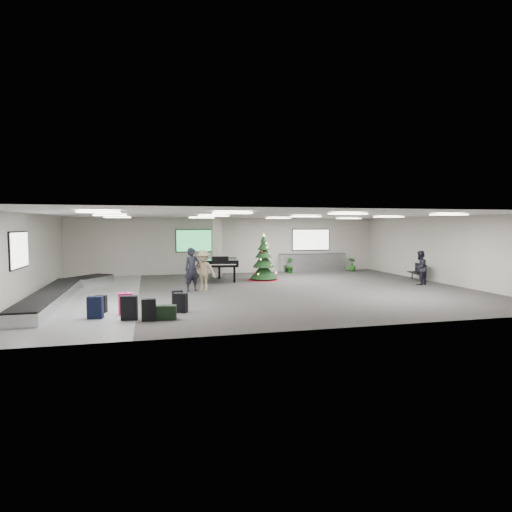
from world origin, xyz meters
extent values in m
plane|color=#322F2D|center=(0.00, 0.00, 0.00)|extent=(18.00, 18.00, 0.00)
cube|color=#B3AFA3|center=(0.00, 7.00, 1.60)|extent=(18.00, 0.02, 3.20)
cube|color=#B3AFA3|center=(0.00, -7.00, 1.60)|extent=(18.00, 0.02, 3.20)
cube|color=#B3AFA3|center=(-9.00, 0.00, 1.60)|extent=(0.02, 14.00, 3.20)
cube|color=#B3AFA3|center=(9.00, 0.00, 1.60)|extent=(0.02, 14.00, 3.20)
cube|color=silver|center=(0.00, 0.00, 3.20)|extent=(18.00, 14.00, 0.02)
cube|color=slate|center=(-7.00, 0.00, 0.00)|extent=(4.00, 14.00, 0.01)
cube|color=#A19D93|center=(-1.00, 5.60, 1.60)|extent=(0.50, 0.50, 3.20)
cube|color=green|center=(-2.00, 6.95, 1.90)|extent=(2.20, 0.08, 1.30)
cube|color=white|center=(5.00, 6.95, 1.90)|extent=(2.40, 0.08, 1.30)
cube|color=white|center=(-8.95, -1.00, 1.90)|extent=(0.08, 2.10, 1.30)
cube|color=white|center=(-6.00, -4.00, 3.14)|extent=(1.20, 0.60, 0.04)
cube|color=white|center=(-6.00, 0.00, 3.14)|extent=(1.20, 0.60, 0.04)
cube|color=white|center=(-6.00, 4.00, 3.14)|extent=(1.20, 0.60, 0.04)
cube|color=white|center=(-2.00, -4.00, 3.14)|extent=(1.20, 0.60, 0.04)
cube|color=white|center=(-2.00, 0.00, 3.14)|extent=(1.20, 0.60, 0.04)
cube|color=white|center=(-2.00, 4.00, 3.14)|extent=(1.20, 0.60, 0.04)
cube|color=white|center=(2.00, -4.00, 3.14)|extent=(1.20, 0.60, 0.04)
cube|color=white|center=(2.00, 0.00, 3.14)|extent=(1.20, 0.60, 0.04)
cube|color=white|center=(2.00, 4.00, 3.14)|extent=(1.20, 0.60, 0.04)
cube|color=white|center=(6.00, -4.00, 3.14)|extent=(1.20, 0.60, 0.04)
cube|color=white|center=(6.00, 0.00, 3.14)|extent=(1.20, 0.60, 0.04)
cube|color=white|center=(6.00, 4.00, 3.14)|extent=(1.20, 0.60, 0.04)
cube|color=silver|center=(-8.00, -1.00, 0.19)|extent=(1.00, 8.00, 0.38)
cube|color=black|center=(-8.00, -1.00, 0.40)|extent=(0.95, 7.90, 0.05)
cube|color=silver|center=(-7.20, 3.60, 0.19)|extent=(1.97, 2.21, 0.38)
cube|color=black|center=(-7.20, 3.60, 0.40)|extent=(1.87, 2.10, 0.05)
cube|color=silver|center=(5.00, 6.65, 0.53)|extent=(4.00, 0.60, 1.05)
cube|color=#2C2C2F|center=(5.00, 6.65, 1.06)|extent=(4.05, 0.65, 0.04)
cube|color=black|center=(-5.17, -4.57, 0.35)|extent=(0.49, 0.31, 0.71)
cube|color=black|center=(-5.17, -4.57, 0.72)|extent=(0.05, 0.15, 0.02)
cube|color=black|center=(-4.62, -4.80, 0.32)|extent=(0.41, 0.22, 0.63)
cube|color=black|center=(-4.62, -4.80, 0.64)|extent=(0.03, 0.13, 0.02)
cube|color=#FF2175|center=(-5.31, -3.76, 0.34)|extent=(0.45, 0.29, 0.67)
cube|color=black|center=(-5.31, -3.76, 0.68)|extent=(0.04, 0.15, 0.02)
cube|color=black|center=(-3.67, -2.73, 0.27)|extent=(0.37, 0.22, 0.54)
cube|color=black|center=(-3.67, -2.73, 0.55)|extent=(0.04, 0.12, 0.02)
cube|color=black|center=(-6.15, -4.14, 0.33)|extent=(0.47, 0.32, 0.66)
cube|color=black|center=(-6.15, -4.14, 0.67)|extent=(0.05, 0.15, 0.02)
cube|color=black|center=(-4.15, -4.75, 0.21)|extent=(0.66, 0.40, 0.41)
cube|color=black|center=(-4.15, -4.75, 0.42)|extent=(0.06, 0.19, 0.02)
cube|color=black|center=(-3.65, -3.84, 0.31)|extent=(0.48, 0.41, 0.62)
cube|color=black|center=(-3.65, -3.84, 0.63)|extent=(0.10, 0.13, 0.02)
cube|color=black|center=(-6.09, -3.25, 0.27)|extent=(0.41, 0.30, 0.55)
cube|color=black|center=(-6.09, -3.25, 0.56)|extent=(0.06, 0.13, 0.02)
cone|color=maroon|center=(1.05, 3.40, 0.05)|extent=(1.67, 1.67, 0.11)
cylinder|color=#3F2819|center=(1.05, 3.40, 0.22)|extent=(0.11, 0.11, 0.44)
cone|color=black|center=(1.05, 3.40, 0.48)|extent=(1.40, 1.40, 0.79)
cone|color=black|center=(1.05, 3.40, 1.01)|extent=(1.14, 1.14, 0.70)
cone|color=black|center=(1.05, 3.40, 1.45)|extent=(0.88, 0.88, 0.61)
cone|color=black|center=(1.05, 3.40, 1.80)|extent=(0.61, 0.61, 0.53)
cone|color=black|center=(1.05, 3.40, 2.11)|extent=(0.35, 0.35, 0.40)
cone|color=#FFE566|center=(1.05, 3.40, 2.30)|extent=(0.14, 0.14, 0.16)
cube|color=black|center=(-1.15, 3.67, 0.93)|extent=(1.99, 2.19, 0.32)
cube|color=black|center=(-1.29, 2.61, 0.84)|extent=(1.67, 0.55, 0.11)
cube|color=white|center=(-1.29, 2.57, 0.90)|extent=(1.48, 0.35, 0.02)
cube|color=black|center=(-1.25, 2.89, 1.15)|extent=(0.79, 0.14, 0.25)
cylinder|color=black|center=(-1.92, 2.97, 0.38)|extent=(0.11, 0.11, 0.77)
cylinder|color=black|center=(-0.58, 2.80, 0.38)|extent=(0.11, 0.11, 0.77)
cylinder|color=black|center=(-1.05, 4.45, 0.38)|extent=(0.11, 0.11, 0.77)
cube|color=black|center=(8.50, 1.41, 0.37)|extent=(0.72, 1.39, 0.05)
cylinder|color=black|center=(8.50, 0.88, 0.18)|extent=(0.05, 0.05, 0.35)
cylinder|color=black|center=(8.50, 1.94, 0.18)|extent=(0.05, 0.05, 0.35)
cube|color=black|center=(8.70, 1.41, 0.62)|extent=(0.33, 1.30, 0.44)
imported|color=black|center=(-2.84, 0.49, 0.91)|extent=(0.77, 0.61, 1.83)
imported|color=#927C5A|center=(-2.36, 0.56, 0.86)|extent=(1.28, 1.05, 1.72)
imported|color=black|center=(7.61, -0.11, 0.79)|extent=(0.96, 0.89, 1.59)
imported|color=#1D4415|center=(3.39, 6.09, 0.45)|extent=(0.64, 0.63, 0.91)
imported|color=#1D4415|center=(7.31, 6.05, 0.40)|extent=(0.64, 0.64, 0.81)
camera|label=1|loc=(-4.62, -17.36, 2.72)|focal=30.00mm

